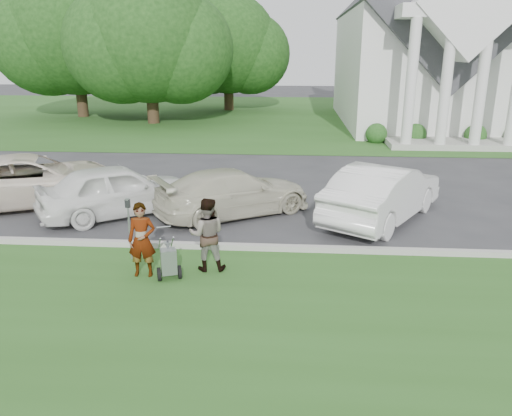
# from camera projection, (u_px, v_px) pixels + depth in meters

# --- Properties ---
(ground) EXTENTS (120.00, 120.00, 0.00)m
(ground) POSITION_uv_depth(u_px,v_px,m) (239.00, 259.00, 11.42)
(ground) COLOR #333335
(ground) RESTS_ON ground
(grass_strip) EXTENTS (80.00, 7.00, 0.01)m
(grass_strip) POSITION_uv_depth(u_px,v_px,m) (221.00, 328.00, 8.57)
(grass_strip) COLOR #2B571D
(grass_strip) RESTS_ON ground
(church_lawn) EXTENTS (80.00, 30.00, 0.01)m
(church_lawn) POSITION_uv_depth(u_px,v_px,m) (277.00, 115.00, 37.10)
(church_lawn) COLOR #2B571D
(church_lawn) RESTS_ON ground
(curb) EXTENTS (80.00, 0.18, 0.15)m
(curb) POSITION_uv_depth(u_px,v_px,m) (242.00, 247.00, 11.92)
(curb) COLOR #9E9E93
(curb) RESTS_ON ground
(church) EXTENTS (9.19, 19.00, 24.10)m
(church) POSITION_uv_depth(u_px,v_px,m) (421.00, 28.00, 30.99)
(church) COLOR white
(church) RESTS_ON ground
(tree_left) EXTENTS (10.63, 8.40, 9.71)m
(tree_left) POSITION_uv_depth(u_px,v_px,m) (149.00, 42.00, 31.36)
(tree_left) COLOR #332316
(tree_left) RESTS_ON ground
(tree_far) EXTENTS (11.64, 9.20, 10.73)m
(tree_far) POSITION_uv_depth(u_px,v_px,m) (75.00, 34.00, 34.45)
(tree_far) COLOR #332316
(tree_far) RESTS_ON ground
(tree_back) EXTENTS (9.61, 7.60, 8.89)m
(tree_back) POSITION_uv_depth(u_px,v_px,m) (228.00, 49.00, 38.80)
(tree_back) COLOR #332316
(tree_back) RESTS_ON ground
(striping_cart) EXTENTS (0.70, 1.04, 0.90)m
(striping_cart) POSITION_uv_depth(u_px,v_px,m) (169.00, 262.00, 10.30)
(striping_cart) COLOR black
(striping_cart) RESTS_ON ground
(person_left) EXTENTS (0.61, 0.43, 1.59)m
(person_left) POSITION_uv_depth(u_px,v_px,m) (142.00, 241.00, 10.35)
(person_left) COLOR #999999
(person_left) RESTS_ON ground
(person_right) EXTENTS (0.84, 0.69, 1.61)m
(person_right) POSITION_uv_depth(u_px,v_px,m) (207.00, 235.00, 10.64)
(person_right) COLOR #999999
(person_right) RESTS_ON ground
(parking_meter_near) EXTENTS (0.10, 0.09, 1.45)m
(parking_meter_near) POSITION_uv_depth(u_px,v_px,m) (129.00, 222.00, 11.14)
(parking_meter_near) COLOR gray
(parking_meter_near) RESTS_ON ground
(car_a) EXTENTS (6.11, 4.70, 1.54)m
(car_a) POSITION_uv_depth(u_px,v_px,m) (32.00, 180.00, 15.31)
(car_a) COLOR beige
(car_a) RESTS_ON ground
(car_b) EXTENTS (4.65, 4.03, 1.51)m
(car_b) POSITION_uv_depth(u_px,v_px,m) (118.00, 190.00, 14.27)
(car_b) COLOR white
(car_b) RESTS_ON ground
(car_c) EXTENTS (4.86, 4.12, 1.34)m
(car_c) POSITION_uv_depth(u_px,v_px,m) (234.00, 192.00, 14.35)
(car_c) COLOR beige
(car_c) RESTS_ON ground
(car_d) EXTENTS (3.99, 4.98, 1.59)m
(car_d) POSITION_uv_depth(u_px,v_px,m) (383.00, 192.00, 13.87)
(car_d) COLOR white
(car_d) RESTS_ON ground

